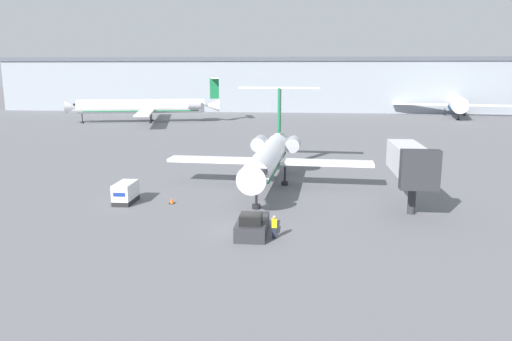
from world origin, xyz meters
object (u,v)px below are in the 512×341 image
(pushback_tug, at_px, (252,226))
(worker_near_tug, at_px, (274,226))
(jet_bridge, at_px, (410,162))
(luggage_cart, at_px, (126,193))
(airplane_parked_far_left, at_px, (456,102))
(airplane_parked_far_right, at_px, (146,106))
(traffic_cone_left, at_px, (172,201))
(airplane_main, at_px, (269,155))

(pushback_tug, xyz_separation_m, worker_near_tug, (1.78, -0.78, 0.25))
(pushback_tug, relative_size, worker_near_tug, 2.61)
(worker_near_tug, xyz_separation_m, jet_bridge, (11.82, 9.61, 3.47))
(luggage_cart, height_order, airplane_parked_far_left, airplane_parked_far_left)
(luggage_cart, relative_size, airplane_parked_far_right, 0.09)
(luggage_cart, relative_size, traffic_cone_left, 5.29)
(luggage_cart, height_order, traffic_cone_left, luggage_cart)
(traffic_cone_left, bearing_deg, airplane_parked_far_right, 109.56)
(traffic_cone_left, distance_m, airplane_parked_far_left, 112.57)
(airplane_main, relative_size, traffic_cone_left, 38.14)
(airplane_main, xyz_separation_m, airplane_parked_far_left, (45.33, 89.86, 0.40))
(luggage_cart, height_order, jet_bridge, jet_bridge)
(worker_near_tug, distance_m, jet_bridge, 15.63)
(pushback_tug, distance_m, airplane_parked_far_right, 88.39)
(pushback_tug, xyz_separation_m, airplane_parked_far_left, (45.41, 106.99, 3.16))
(jet_bridge, bearing_deg, traffic_cone_left, -178.79)
(airplane_parked_far_right, distance_m, jet_bridge, 87.02)
(pushback_tug, relative_size, traffic_cone_left, 7.48)
(worker_near_tug, relative_size, airplane_parked_far_right, 0.05)
(pushback_tug, xyz_separation_m, jet_bridge, (13.60, 8.83, 3.72))
(luggage_cart, bearing_deg, jet_bridge, 1.30)
(airplane_parked_far_left, xyz_separation_m, jet_bridge, (-31.81, -98.17, 0.56))
(worker_near_tug, relative_size, airplane_parked_far_left, 0.05)
(pushback_tug, distance_m, worker_near_tug, 1.95)
(luggage_cart, relative_size, worker_near_tug, 1.85)
(airplane_main, bearing_deg, traffic_cone_left, -135.09)
(airplane_parked_far_left, bearing_deg, airplane_main, -116.77)
(pushback_tug, height_order, airplane_parked_far_left, airplane_parked_far_left)
(airplane_main, height_order, airplane_parked_far_right, airplane_parked_far_right)
(traffic_cone_left, height_order, airplane_parked_far_left, airplane_parked_far_left)
(jet_bridge, bearing_deg, pushback_tug, -147.01)
(luggage_cart, xyz_separation_m, airplane_parked_far_left, (58.66, 98.77, 2.87))
(airplane_parked_far_right, xyz_separation_m, jet_bridge, (48.23, -72.43, 0.52))
(airplane_main, height_order, jet_bridge, airplane_main)
(pushback_tug, height_order, traffic_cone_left, pushback_tug)
(airplane_parked_far_left, height_order, jet_bridge, airplane_parked_far_left)
(airplane_parked_far_right, bearing_deg, luggage_cart, -73.68)
(pushback_tug, height_order, jet_bridge, jet_bridge)
(traffic_cone_left, bearing_deg, pushback_tug, -43.79)
(airplane_parked_far_left, height_order, airplane_parked_far_right, airplane_parked_far_left)
(airplane_main, distance_m, airplane_parked_far_left, 100.65)
(jet_bridge, bearing_deg, airplane_parked_far_left, 72.04)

